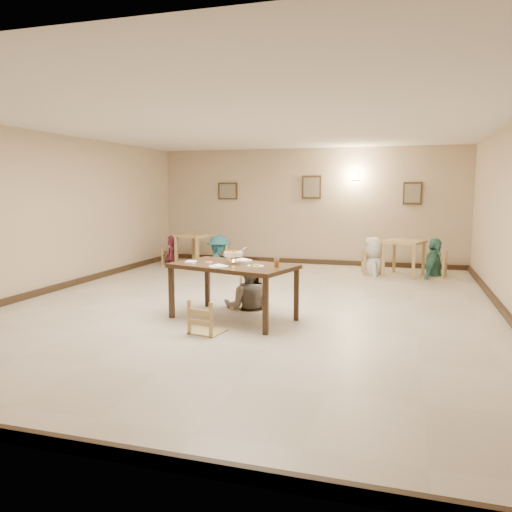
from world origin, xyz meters
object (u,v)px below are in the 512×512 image
(bg_chair_lr, at_px, (219,246))
(bg_diner_c, at_px, (374,237))
(bg_chair_rr, at_px, (434,253))
(bg_diner_d, at_px, (435,238))
(drink_glass, at_px, (277,263))
(bg_table_right, at_px, (404,246))
(main_diner, at_px, (248,257))
(bg_chair_rl, at_px, (374,252))
(chair_near, at_px, (207,301))
(bg_diner_b, at_px, (219,235))
(main_table, at_px, (233,270))
(bg_table_left, at_px, (195,240))
(bg_diner_a, at_px, (171,235))
(curry_warmer, at_px, (233,254))
(bg_chair_ll, at_px, (171,248))
(chair_far, at_px, (249,280))

(bg_chair_lr, xyz_separation_m, bg_diner_c, (3.80, -0.03, 0.33))
(bg_chair_rr, xyz_separation_m, bg_diner_d, (0.00, 0.00, 0.34))
(drink_glass, xyz_separation_m, bg_diner_c, (1.07, 4.86, -0.03))
(bg_table_right, height_order, bg_chair_lr, bg_chair_lr)
(main_diner, xyz_separation_m, bg_chair_rl, (1.78, 3.95, -0.32))
(chair_near, bearing_deg, main_diner, -83.42)
(bg_diner_b, bearing_deg, drink_glass, -168.23)
(main_diner, bearing_deg, bg_chair_rl, -126.24)
(main_table, relative_size, bg_chair_rr, 1.85)
(bg_diner_d, bearing_deg, bg_diner_c, 112.21)
(bg_chair_lr, relative_size, bg_chair_rl, 1.02)
(drink_glass, height_order, bg_table_left, drink_glass)
(bg_table_right, distance_m, bg_diner_c, 0.69)
(bg_table_left, relative_size, bg_chair_rl, 0.96)
(main_diner, relative_size, bg_chair_rr, 1.58)
(bg_table_right, xyz_separation_m, bg_diner_b, (-4.46, 0.00, 0.14))
(chair_near, height_order, bg_table_right, chair_near)
(bg_chair_rl, xyz_separation_m, bg_diner_b, (-3.80, 0.03, 0.28))
(main_diner, distance_m, bg_chair_rl, 4.35)
(drink_glass, xyz_separation_m, bg_chair_rl, (1.07, 4.86, -0.37))
(bg_chair_lr, relative_size, bg_diner_b, 0.67)
(chair_near, distance_m, bg_diner_a, 6.36)
(chair_near, height_order, bg_chair_rl, bg_chair_rl)
(main_table, height_order, curry_warmer, curry_warmer)
(bg_table_left, bearing_deg, bg_diner_d, 0.29)
(drink_glass, relative_size, bg_table_right, 0.14)
(main_diner, xyz_separation_m, bg_diner_a, (-3.32, 3.93, -0.08))
(drink_glass, xyz_separation_m, bg_diner_b, (-2.73, 4.89, -0.09))
(main_diner, distance_m, bg_chair_ll, 5.16)
(drink_glass, distance_m, bg_diner_b, 5.60)
(drink_glass, bearing_deg, bg_diner_d, 64.18)
(chair_near, distance_m, bg_chair_rr, 6.42)
(chair_far, xyz_separation_m, bg_diner_d, (3.11, 3.96, 0.43))
(drink_glass, relative_size, bg_chair_ll, 0.16)
(drink_glass, relative_size, bg_diner_a, 0.09)
(main_diner, bearing_deg, curry_warmer, 78.62)
(bg_diner_a, bearing_deg, chair_near, 10.88)
(main_table, xyz_separation_m, bg_chair_lr, (-2.03, 4.75, -0.22))
(bg_chair_rl, bearing_deg, chair_near, 150.37)
(drink_glass, bearing_deg, bg_chair_lr, 119.19)
(bg_chair_rl, bearing_deg, bg_chair_rr, -97.50)
(bg_chair_rr, bearing_deg, bg_diner_d, 180.00)
(bg_diner_d, bearing_deg, drink_glass, 173.13)
(bg_chair_rl, bearing_deg, chair_far, 144.43)
(bg_chair_ll, bearing_deg, bg_chair_lr, -97.79)
(chair_near, relative_size, drink_glass, 6.37)
(bg_diner_a, bearing_deg, bg_chair_rl, 70.59)
(chair_near, relative_size, bg_chair_rr, 0.82)
(main_table, relative_size, bg_diner_b, 1.23)
(chair_far, relative_size, bg_diner_b, 0.55)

